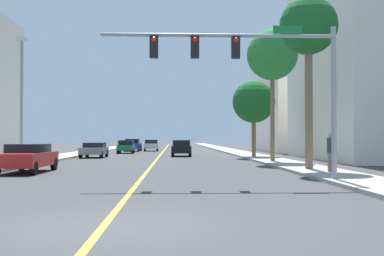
# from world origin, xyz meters

# --- Properties ---
(ground) EXTENTS (192.00, 192.00, 0.00)m
(ground) POSITION_xyz_m (0.00, 42.00, 0.00)
(ground) COLOR #38383A
(sidewalk_left) EXTENTS (2.68, 168.00, 0.15)m
(sidewalk_left) POSITION_xyz_m (-8.36, 42.00, 0.07)
(sidewalk_left) COLOR #B2ADA3
(sidewalk_left) RESTS_ON ground
(sidewalk_right) EXTENTS (2.68, 168.00, 0.15)m
(sidewalk_right) POSITION_xyz_m (8.36, 42.00, 0.07)
(sidewalk_right) COLOR #9E9B93
(sidewalk_right) RESTS_ON ground
(lane_marking_center) EXTENTS (0.16, 144.00, 0.01)m
(lane_marking_center) POSITION_xyz_m (0.00, 42.00, 0.00)
(lane_marking_center) COLOR yellow
(lane_marking_center) RESTS_ON ground
(building_right_far) EXTENTS (10.65, 16.14, 9.10)m
(building_right_far) POSITION_xyz_m (17.56, 47.71, 4.55)
(building_right_far) COLOR silver
(building_right_far) RESTS_ON ground
(traffic_signal_mast) EXTENTS (8.91, 0.36, 5.81)m
(traffic_signal_mast) POSITION_xyz_m (4.38, 8.39, 4.50)
(traffic_signal_mast) COLOR gray
(traffic_signal_mast) RESTS_ON sidewalk_right
(street_lamp) EXTENTS (0.56, 0.28, 7.42)m
(street_lamp) POSITION_xyz_m (-7.53, 18.46, 4.28)
(street_lamp) COLOR gray
(street_lamp) RESTS_ON sidewalk_left
(palm_near) EXTENTS (2.93, 2.93, 8.68)m
(palm_near) POSITION_xyz_m (8.13, 14.16, 7.22)
(palm_near) COLOR brown
(palm_near) RESTS_ON sidewalk_right
(palm_mid) EXTENTS (3.44, 3.44, 8.88)m
(palm_mid) POSITION_xyz_m (7.98, 22.19, 7.25)
(palm_mid) COLOR brown
(palm_mid) RESTS_ON sidewalk_right
(palm_far) EXTENTS (3.60, 3.60, 6.40)m
(palm_far) POSITION_xyz_m (8.07, 30.22, 4.72)
(palm_far) COLOR brown
(palm_far) RESTS_ON sidewalk_right
(car_red) EXTENTS (1.94, 4.54, 1.39)m
(car_red) POSITION_xyz_m (-5.80, 14.10, 0.74)
(car_red) COLOR red
(car_red) RESTS_ON ground
(car_silver) EXTENTS (2.00, 4.47, 1.44)m
(car_silver) POSITION_xyz_m (-1.57, 51.23, 0.76)
(car_silver) COLOR #BCBCC1
(car_silver) RESTS_ON ground
(car_blue) EXTENTS (1.98, 4.48, 1.55)m
(car_blue) POSITION_xyz_m (-3.81, 50.36, 0.80)
(car_blue) COLOR #1E389E
(car_blue) RESTS_ON ground
(car_green) EXTENTS (1.89, 4.00, 1.43)m
(car_green) POSITION_xyz_m (-3.89, 42.54, 0.74)
(car_green) COLOR #196638
(car_green) RESTS_ON ground
(car_black) EXTENTS (1.85, 4.27, 1.48)m
(car_black) POSITION_xyz_m (2.04, 34.01, 0.75)
(car_black) COLOR black
(car_black) RESTS_ON ground
(car_gray) EXTENTS (1.98, 3.87, 1.28)m
(car_gray) POSITION_xyz_m (-5.46, 31.29, 0.69)
(car_gray) COLOR slate
(car_gray) RESTS_ON ground
(pedestrian) EXTENTS (0.38, 0.38, 1.78)m
(pedestrian) POSITION_xyz_m (8.57, 12.12, 1.04)
(pedestrian) COLOR #726651
(pedestrian) RESTS_ON sidewalk_right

